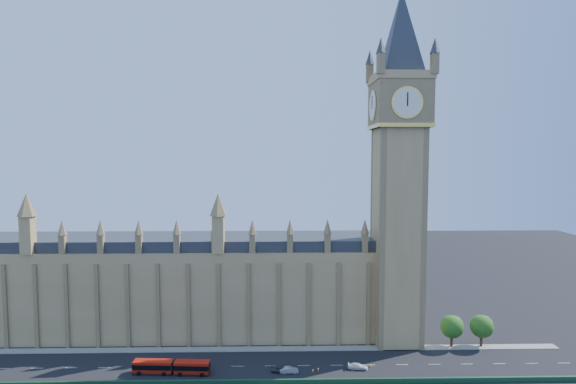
{
  "coord_description": "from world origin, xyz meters",
  "views": [
    {
      "loc": [
        5.95,
        -105.12,
        50.25
      ],
      "look_at": [
        8.41,
        10.0,
        41.49
      ],
      "focal_mm": 28.0,
      "sensor_mm": 36.0,
      "label": 1
    }
  ],
  "objects_px": {
    "red_bus": "(172,367)",
    "car_silver": "(289,370)",
    "car_grey": "(281,369)",
    "car_white": "(358,366)"
  },
  "relations": [
    {
      "from": "car_grey",
      "to": "car_white",
      "type": "distance_m",
      "value": 18.33
    },
    {
      "from": "red_bus",
      "to": "car_silver",
      "type": "distance_m",
      "value": 27.5
    },
    {
      "from": "red_bus",
      "to": "car_grey",
      "type": "xyz_separation_m",
      "value": [
        25.56,
        0.28,
        -0.81
      ]
    },
    {
      "from": "car_grey",
      "to": "red_bus",
      "type": "bearing_deg",
      "value": 93.45
    },
    {
      "from": "red_bus",
      "to": "car_silver",
      "type": "height_order",
      "value": "red_bus"
    },
    {
      "from": "car_grey",
      "to": "car_white",
      "type": "relative_size",
      "value": 0.99
    },
    {
      "from": "car_white",
      "to": "car_grey",
      "type": "bearing_deg",
      "value": 98.3
    },
    {
      "from": "red_bus",
      "to": "car_white",
      "type": "height_order",
      "value": "red_bus"
    },
    {
      "from": "red_bus",
      "to": "car_grey",
      "type": "height_order",
      "value": "red_bus"
    },
    {
      "from": "car_silver",
      "to": "car_white",
      "type": "xyz_separation_m",
      "value": [
        16.37,
        1.55,
        -0.03
      ]
    }
  ]
}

